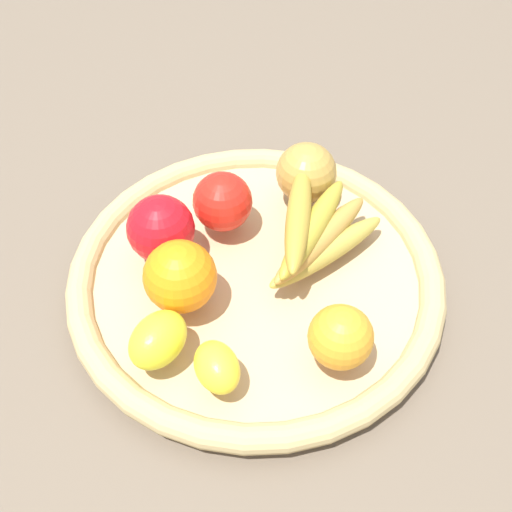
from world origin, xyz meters
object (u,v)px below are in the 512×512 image
(apple_0, at_px, (223,202))
(apple_1, at_px, (161,229))
(orange_0, at_px, (180,277))
(lemon_0, at_px, (217,367))
(banana_bunch, at_px, (315,234))
(orange_1, at_px, (341,337))
(lemon_1, at_px, (158,340))
(apple_2, at_px, (306,173))

(apple_0, xyz_separation_m, apple_1, (0.03, 0.08, 0.00))
(orange_0, distance_m, lemon_0, 0.11)
(banana_bunch, xyz_separation_m, lemon_0, (-0.02, 0.20, -0.01))
(apple_1, relative_size, orange_1, 1.17)
(apple_1, bearing_deg, orange_0, 148.08)
(lemon_0, distance_m, lemon_1, 0.07)
(apple_0, bearing_deg, orange_0, 107.62)
(lemon_0, bearing_deg, apple_2, -73.76)
(apple_0, relative_size, lemon_0, 1.22)
(orange_0, height_order, lemon_1, orange_0)
(lemon_0, distance_m, orange_1, 0.13)
(orange_0, distance_m, orange_1, 0.18)
(apple_1, distance_m, lemon_0, 0.19)
(banana_bunch, bearing_deg, apple_2, -50.03)
(banana_bunch, relative_size, lemon_1, 2.48)
(apple_0, distance_m, apple_2, 0.12)
(apple_0, height_order, orange_1, apple_0)
(banana_bunch, xyz_separation_m, apple_0, (0.12, 0.03, 0.00))
(apple_2, xyz_separation_m, apple_1, (0.08, 0.18, 0.00))
(orange_0, bearing_deg, lemon_1, 112.49)
(apple_1, height_order, lemon_1, apple_1)
(lemon_1, bearing_deg, orange_1, -143.70)
(lemon_0, relative_size, lemon_1, 0.85)
(orange_1, bearing_deg, apple_2, -47.70)
(orange_0, xyz_separation_m, apple_2, (-0.01, -0.22, -0.00))
(apple_0, distance_m, lemon_0, 0.22)
(apple_2, relative_size, apple_1, 0.96)
(orange_0, distance_m, apple_0, 0.13)
(apple_2, bearing_deg, orange_1, 132.30)
(apple_0, xyz_separation_m, apple_2, (-0.05, -0.10, 0.00))
(lemon_0, bearing_deg, apple_0, -52.76)
(apple_2, height_order, lemon_1, apple_2)
(orange_0, height_order, apple_2, orange_0)
(banana_bunch, distance_m, orange_0, 0.17)
(apple_0, xyz_separation_m, lemon_0, (-0.13, 0.18, -0.01))
(orange_0, xyz_separation_m, apple_0, (0.04, -0.12, -0.00))
(apple_2, xyz_separation_m, lemon_1, (-0.01, 0.29, -0.01))
(apple_0, height_order, apple_2, apple_2)
(apple_1, relative_size, lemon_0, 1.33)
(banana_bunch, height_order, apple_0, apple_0)
(apple_1, bearing_deg, lemon_0, 149.13)
(lemon_0, bearing_deg, lemon_1, 10.93)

